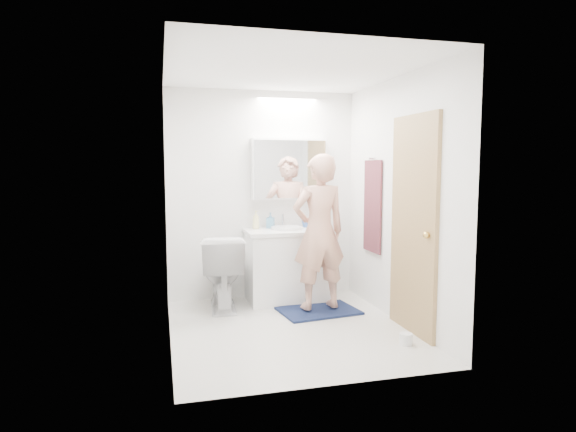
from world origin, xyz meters
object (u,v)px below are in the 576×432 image
object	(u,v)px
person	(319,232)
soap_bottle_a	(256,220)
toilet	(222,271)
toothbrush_cup	(305,224)
vanity_cabinet	(288,267)
toilet_paper_roll	(406,339)
medicine_cabinet	(289,169)
soap_bottle_b	(270,220)

from	to	relation	value
person	soap_bottle_a	size ratio (longest dim) A/B	7.75
toilet	toothbrush_cup	distance (m)	1.15
vanity_cabinet	toilet_paper_roll	bearing A→B (deg)	-68.52
medicine_cabinet	soap_bottle_a	distance (m)	0.71
soap_bottle_b	toothbrush_cup	world-z (taller)	soap_bottle_b
toilet	soap_bottle_a	bearing A→B (deg)	-144.32
toilet	medicine_cabinet	bearing A→B (deg)	-154.81
soap_bottle_b	toilet_paper_roll	bearing A→B (deg)	-66.16
toilet	person	bearing A→B (deg)	161.34
toilet_paper_roll	toilet	bearing A→B (deg)	132.92
medicine_cabinet	toothbrush_cup	bearing A→B (deg)	-14.83
person	toothbrush_cup	distance (m)	0.68
vanity_cabinet	toothbrush_cup	bearing A→B (deg)	31.71
toilet	toilet_paper_roll	xyz separation A→B (m)	(1.40, -1.50, -0.36)
vanity_cabinet	soap_bottle_a	size ratio (longest dim) A/B	4.32
medicine_cabinet	toilet_paper_roll	bearing A→B (deg)	-72.77
vanity_cabinet	medicine_cabinet	world-z (taller)	medicine_cabinet
toilet	soap_bottle_b	bearing A→B (deg)	-150.12
vanity_cabinet	toilet	bearing A→B (deg)	-171.42
toilet_paper_roll	person	bearing A→B (deg)	111.38
soap_bottle_b	toilet_paper_roll	distance (m)	2.15
toilet	soap_bottle_b	size ratio (longest dim) A/B	4.48
medicine_cabinet	person	world-z (taller)	medicine_cabinet
medicine_cabinet	soap_bottle_a	world-z (taller)	medicine_cabinet
soap_bottle_b	person	bearing A→B (deg)	-62.44
toothbrush_cup	toilet_paper_roll	size ratio (longest dim) A/B	0.84
toilet_paper_roll	toothbrush_cup	bearing A→B (deg)	102.01
vanity_cabinet	toilet_paper_roll	world-z (taller)	vanity_cabinet
medicine_cabinet	soap_bottle_b	distance (m)	0.63
person	toilet_paper_roll	distance (m)	1.43
person	soap_bottle_b	bearing A→B (deg)	-69.99
toilet	person	distance (m)	1.14
toilet	toothbrush_cup	size ratio (longest dim) A/B	8.78
vanity_cabinet	soap_bottle_b	size ratio (longest dim) A/B	4.97
vanity_cabinet	medicine_cabinet	xyz separation A→B (m)	(0.07, 0.21, 1.11)
soap_bottle_b	toilet_paper_roll	xyz separation A→B (m)	(0.80, -1.80, -0.86)
soap_bottle_a	soap_bottle_b	world-z (taller)	soap_bottle_a
toilet_paper_roll	vanity_cabinet	bearing A→B (deg)	111.48
toothbrush_cup	toilet_paper_roll	world-z (taller)	toothbrush_cup
toilet	person	size ratio (longest dim) A/B	0.50
medicine_cabinet	soap_bottle_b	xyz separation A→B (m)	(-0.23, -0.03, -0.59)
person	toothbrush_cup	xyz separation A→B (m)	(0.05, 0.68, 0.01)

